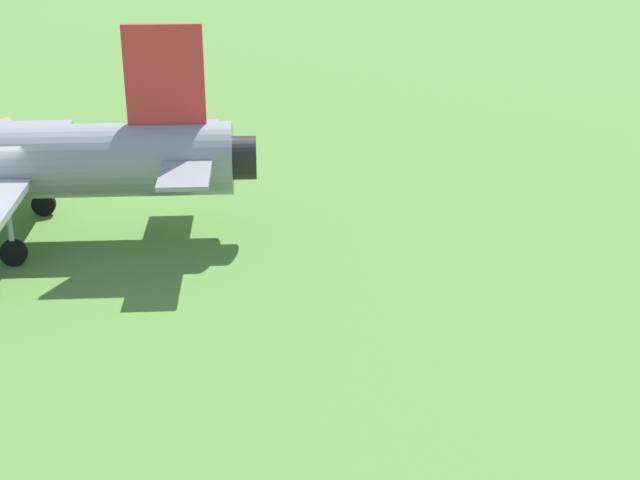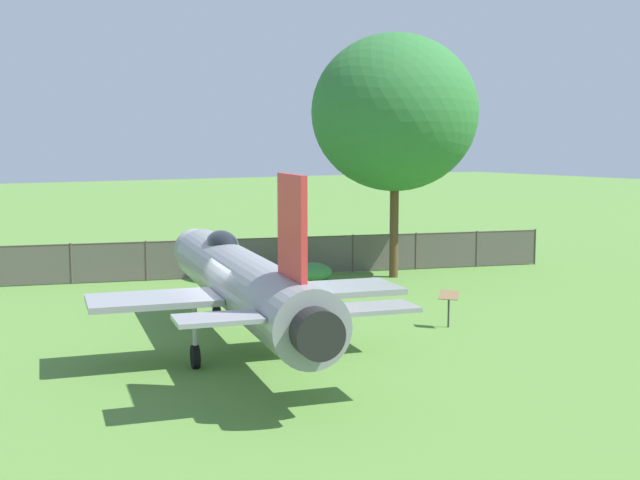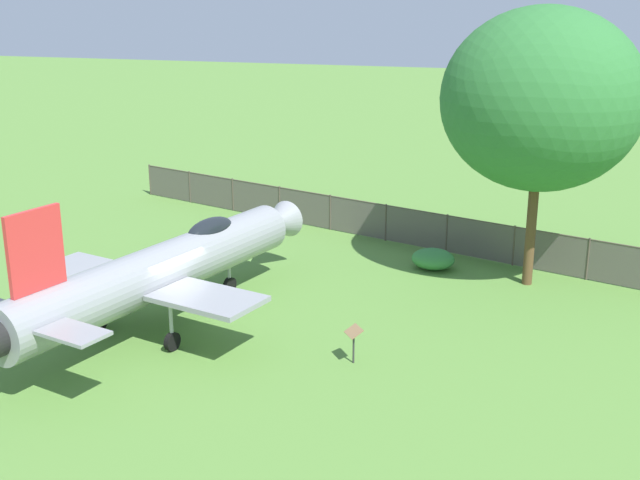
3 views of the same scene
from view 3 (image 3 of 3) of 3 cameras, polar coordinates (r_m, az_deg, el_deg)
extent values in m
plane|color=#568438|center=(27.30, -11.16, -6.04)|extent=(200.00, 200.00, 0.00)
cylinder|color=gray|center=(26.62, -11.39, -2.21)|extent=(12.34, 4.53, 1.72)
cone|color=gray|center=(31.62, -3.13, 1.19)|extent=(1.90, 1.80, 1.47)
ellipsoid|color=black|center=(28.32, -7.79, 0.70)|extent=(2.35, 1.39, 0.84)
cube|color=red|center=(23.01, -19.53, -0.71)|extent=(1.78, 0.55, 2.27)
cube|color=gray|center=(28.00, -16.02, -2.05)|extent=(2.76, 3.70, 0.16)
cube|color=gray|center=(24.68, -8.00, -4.12)|extent=(2.76, 3.70, 0.16)
cube|color=gray|center=(22.04, -17.12, -6.31)|extent=(1.49, 2.01, 0.10)
cylinder|color=#A5A8AD|center=(29.54, -6.47, -1.88)|extent=(0.12, 0.12, 1.46)
cylinder|color=black|center=(29.78, -6.42, -3.21)|extent=(0.63, 0.31, 0.60)
cylinder|color=#A5A8AD|center=(27.17, -15.47, -4.13)|extent=(0.12, 0.12, 1.46)
cylinder|color=black|center=(27.43, -15.35, -5.55)|extent=(0.63, 0.31, 0.60)
cylinder|color=#A5A8AD|center=(25.09, -10.53, -5.57)|extent=(0.12, 0.12, 1.46)
cylinder|color=black|center=(25.38, -10.44, -7.09)|extent=(0.63, 0.31, 0.60)
cylinder|color=brown|center=(30.86, 14.80, 1.49)|extent=(0.37, 0.37, 5.16)
ellipsoid|color=#2D7033|center=(30.03, 15.43, 9.57)|extent=(6.57, 7.20, 6.57)
cylinder|color=#4C4238|center=(32.44, 18.47, -1.29)|extent=(0.08, 0.08, 1.68)
cylinder|color=#4C4238|center=(33.34, 13.58, -0.39)|extent=(0.08, 0.08, 1.68)
cylinder|color=#4C4238|center=(34.48, 8.97, 0.46)|extent=(0.08, 0.08, 1.68)
cylinder|color=#4C4238|center=(35.83, 4.69, 1.25)|extent=(0.08, 0.08, 1.68)
cylinder|color=#4C4238|center=(37.37, 0.74, 1.97)|extent=(0.08, 0.08, 1.68)
cylinder|color=#4C4238|center=(39.08, -2.89, 2.63)|extent=(0.08, 0.08, 1.68)
cylinder|color=#4C4238|center=(40.94, -6.20, 3.22)|extent=(0.08, 0.08, 1.68)
cylinder|color=#4C4238|center=(42.93, -9.22, 3.74)|extent=(0.08, 0.08, 1.68)
cylinder|color=#4C4238|center=(45.03, -11.97, 4.21)|extent=(0.08, 0.08, 1.68)
cylinder|color=#4C4238|center=(35.62, 4.72, 2.47)|extent=(8.80, 28.64, 0.05)
cube|color=#59544C|center=(35.83, 4.69, 1.25)|extent=(8.78, 28.63, 1.61)
ellipsoid|color=#387F3D|center=(32.45, 8.02, -1.34)|extent=(1.45, 1.73, 0.83)
ellipsoid|color=#2D7033|center=(36.74, 7.94, 0.72)|extent=(1.69, 1.45, 0.67)
cylinder|color=#333333|center=(24.13, 2.39, -7.73)|extent=(0.06, 0.06, 0.90)
cube|color=olive|center=(23.90, 2.41, -6.49)|extent=(0.71, 0.69, 0.25)
camera|label=1|loc=(39.91, -42.67, 9.69)|focal=51.80mm
camera|label=2|loc=(23.30, -65.31, -5.04)|focal=46.68mm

